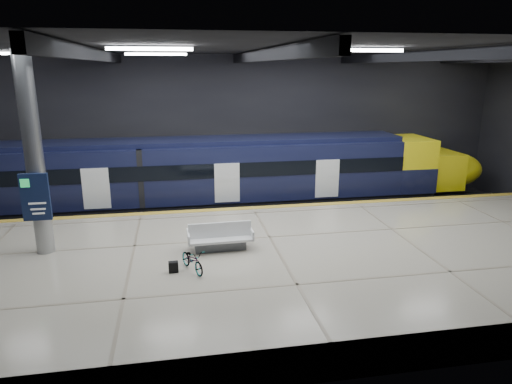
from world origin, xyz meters
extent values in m
plane|color=black|center=(0.00, 0.00, 0.00)|extent=(30.00, 30.00, 0.00)
cube|color=black|center=(0.00, 8.00, 4.00)|extent=(30.00, 0.10, 8.00)
cube|color=black|center=(0.00, -8.00, 4.00)|extent=(30.00, 0.10, 8.00)
cube|color=black|center=(0.00, 0.00, 8.00)|extent=(30.00, 16.00, 0.10)
cube|color=black|center=(-6.00, 0.00, 7.75)|extent=(0.25, 16.00, 0.40)
cube|color=black|center=(0.00, 0.00, 7.75)|extent=(0.25, 16.00, 0.40)
cube|color=black|center=(6.00, 0.00, 7.75)|extent=(0.25, 16.00, 0.40)
cube|color=white|center=(-4.00, -2.00, 7.88)|extent=(2.60, 0.18, 0.10)
cube|color=white|center=(3.00, -2.00, 7.88)|extent=(2.60, 0.18, 0.10)
cube|color=white|center=(-4.00, 4.00, 7.88)|extent=(2.60, 0.18, 0.10)
cube|color=white|center=(3.00, 4.00, 7.88)|extent=(2.60, 0.18, 0.10)
cube|color=white|center=(10.00, 4.00, 7.88)|extent=(2.60, 0.18, 0.10)
cube|color=#BAB39D|center=(0.00, -2.50, 0.55)|extent=(30.00, 11.00, 1.10)
cube|color=gold|center=(0.00, 2.75, 1.11)|extent=(30.00, 0.40, 0.01)
cube|color=gray|center=(0.00, 4.78, 0.08)|extent=(30.00, 0.08, 0.16)
cube|color=gray|center=(0.00, 6.22, 0.08)|extent=(30.00, 0.08, 0.16)
cube|color=black|center=(-4.01, 5.50, 0.55)|extent=(24.00, 2.58, 0.80)
cube|color=black|center=(-4.01, 5.50, 2.33)|extent=(24.00, 2.80, 2.75)
cube|color=black|center=(-4.01, 5.50, 3.82)|extent=(24.00, 2.30, 0.24)
cube|color=black|center=(-4.01, 4.09, 2.60)|extent=(24.00, 0.04, 0.70)
cube|color=white|center=(-1.01, 4.08, 2.00)|extent=(1.20, 0.05, 1.90)
cube|color=yellow|center=(8.99, 5.50, 2.33)|extent=(2.00, 2.80, 2.75)
ellipsoid|color=yellow|center=(11.59, 5.50, 1.85)|extent=(3.60, 2.52, 1.90)
cube|color=black|center=(9.29, 5.50, 2.50)|extent=(1.60, 2.38, 0.80)
cube|color=#595B60|center=(-1.97, -1.89, 1.27)|extent=(1.79, 0.60, 0.33)
cube|color=white|center=(-1.97, -1.89, 1.52)|extent=(2.24, 1.00, 0.09)
cube|color=white|center=(-1.97, -1.89, 1.83)|extent=(2.22, 0.15, 0.55)
cube|color=white|center=(-3.08, -1.92, 1.65)|extent=(0.09, 0.94, 0.33)
cube|color=white|center=(-0.86, -1.86, 1.65)|extent=(0.09, 0.94, 0.33)
imported|color=#99999E|center=(-3.01, -3.49, 1.47)|extent=(1.01, 1.48, 0.73)
cube|color=black|center=(-3.61, -3.49, 1.28)|extent=(0.31, 0.20, 0.35)
cylinder|color=#9EA0A5|center=(-8.00, -1.00, 4.55)|extent=(0.60, 0.60, 6.90)
cube|color=#111C3E|center=(-8.00, -1.42, 3.20)|extent=(0.90, 0.12, 1.60)
camera|label=1|loc=(-3.39, -16.93, 7.34)|focal=32.00mm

